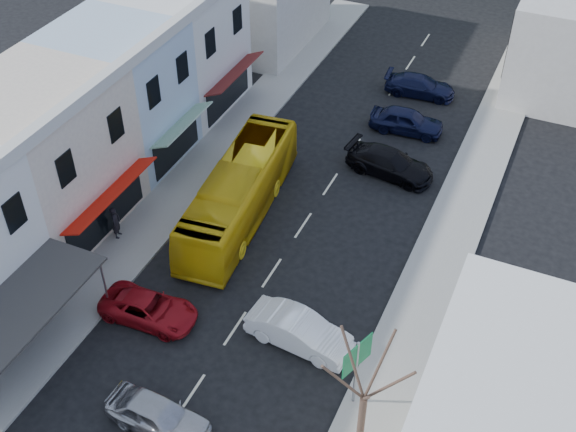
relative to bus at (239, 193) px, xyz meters
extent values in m
plane|color=black|center=(3.47, -7.36, -1.55)|extent=(120.00, 120.00, 0.00)
cube|color=gray|center=(-4.03, 2.64, -1.48)|extent=(3.00, 52.00, 0.15)
cube|color=gray|center=(10.97, 2.64, -1.48)|extent=(3.00, 52.00, 0.15)
cube|color=beige|center=(-9.03, -4.36, 2.45)|extent=(7.00, 8.00, 8.00)
cube|color=#B61307|center=(-4.93, -4.36, 1.50)|extent=(1.30, 6.80, 0.08)
cube|color=#A8C0D6|center=(-9.03, 2.64, 2.45)|extent=(7.00, 6.00, 8.00)
cube|color=#195926|center=(-4.93, 2.64, 1.50)|extent=(1.30, 5.10, 0.08)
cube|color=silver|center=(-9.03, 9.14, 2.45)|extent=(7.00, 7.00, 8.00)
cube|color=#5B1916|center=(-4.93, 9.14, 1.50)|extent=(1.30, 5.95, 0.08)
cube|color=#B7B2A8|center=(-8.53, 19.64, 1.45)|extent=(8.00, 10.00, 6.00)
imported|color=gold|center=(0.00, 0.00, 0.00)|extent=(3.69, 11.80, 3.10)
imported|color=#ACACB1|center=(3.08, -13.27, -0.85)|extent=(4.48, 2.01, 1.40)
imported|color=white|center=(6.52, -6.94, -0.85)|extent=(4.54, 2.19, 1.40)
imported|color=maroon|center=(-0.46, -8.42, -0.85)|extent=(4.67, 2.08, 1.40)
imported|color=black|center=(6.24, 7.00, -0.85)|extent=(4.69, 2.39, 1.40)
imported|color=black|center=(5.80, 11.75, -0.85)|extent=(4.51, 2.10, 1.40)
imported|color=black|center=(5.31, 16.50, -0.85)|extent=(4.64, 2.20, 1.40)
imported|color=black|center=(-5.03, -4.30, -0.55)|extent=(0.56, 0.69, 1.70)
camera|label=1|loc=(14.78, -26.59, 23.98)|focal=45.00mm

